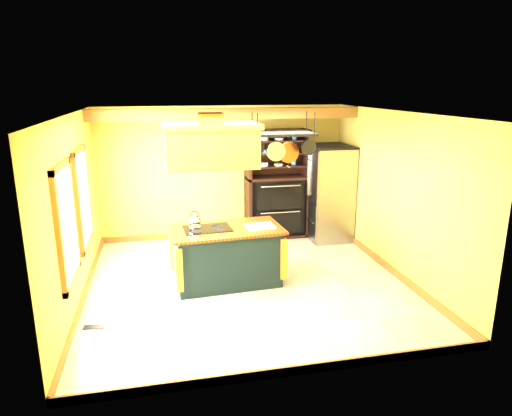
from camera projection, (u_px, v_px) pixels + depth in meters
name	position (u px, v px, depth m)	size (l,w,h in m)	color
floor	(247.00, 283.00, 7.36)	(5.00, 5.00, 0.00)	beige
ceiling	(246.00, 113.00, 6.66)	(5.00, 5.00, 0.00)	white
wall_back	(223.00, 173.00, 9.37)	(5.00, 0.02, 2.70)	gold
wall_front	(293.00, 262.00, 4.65)	(5.00, 0.02, 2.70)	gold
wall_left	(75.00, 211.00, 6.50)	(0.02, 5.00, 2.70)	gold
wall_right	(395.00, 194.00, 7.52)	(0.02, 5.00, 2.70)	gold
ceiling_beam	(228.00, 114.00, 8.29)	(5.00, 0.15, 0.20)	#915F2C
window_near	(67.00, 224.00, 5.74)	(0.06, 1.06, 1.56)	#915F2C
window_far	(83.00, 198.00, 7.06)	(0.06, 1.06, 1.56)	#915F2C
kitchen_island	(226.00, 255.00, 7.28)	(1.81, 1.09, 1.11)	black
range_hood	(211.00, 144.00, 6.77)	(1.43, 0.81, 0.80)	#B78C2D
pot_rack	(283.00, 140.00, 6.99)	(1.03, 0.49, 0.80)	black
refrigerator	(328.00, 195.00, 9.34)	(0.82, 0.97, 1.90)	gray
hutch	(276.00, 196.00, 9.49)	(1.26, 0.57, 2.23)	black
floor_register	(94.00, 327.00, 6.02)	(0.28, 0.12, 0.01)	black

